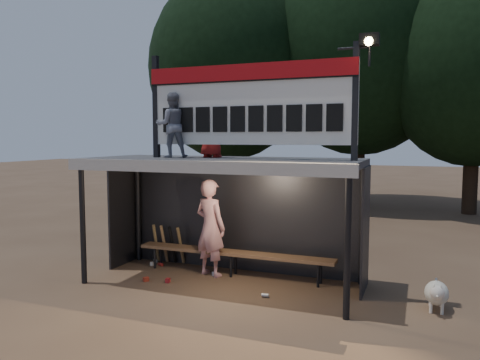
# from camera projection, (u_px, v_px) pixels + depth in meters

# --- Properties ---
(ground) EXTENTS (80.00, 80.00, 0.00)m
(ground) POSITION_uv_depth(u_px,v_px,m) (222.00, 283.00, 8.65)
(ground) COLOR brown
(ground) RESTS_ON ground
(player) EXTENTS (0.80, 0.64, 1.89)m
(player) POSITION_uv_depth(u_px,v_px,m) (210.00, 228.00, 9.11)
(player) COLOR white
(player) RESTS_ON ground
(child_a) EXTENTS (0.74, 0.70, 1.20)m
(child_a) POSITION_uv_depth(u_px,v_px,m) (172.00, 125.00, 8.65)
(child_a) COLOR slate
(child_a) RESTS_ON dugout_shelter
(child_b) EXTENTS (0.57, 0.40, 1.11)m
(child_b) POSITION_uv_depth(u_px,v_px,m) (212.00, 128.00, 8.82)
(child_b) COLOR #A61C19
(child_b) RESTS_ON dugout_shelter
(dugout_shelter) EXTENTS (5.10, 2.08, 2.32)m
(dugout_shelter) POSITION_uv_depth(u_px,v_px,m) (227.00, 183.00, 8.71)
(dugout_shelter) COLOR #3C3C3F
(dugout_shelter) RESTS_ON ground
(scoreboard_assembly) EXTENTS (4.10, 0.27, 1.99)m
(scoreboard_assembly) POSITION_uv_depth(u_px,v_px,m) (251.00, 101.00, 8.15)
(scoreboard_assembly) COLOR black
(scoreboard_assembly) RESTS_ON dugout_shelter
(bench) EXTENTS (4.00, 0.35, 0.48)m
(bench) POSITION_uv_depth(u_px,v_px,m) (233.00, 254.00, 9.13)
(bench) COLOR brown
(bench) RESTS_ON ground
(tree_left) EXTENTS (6.46, 6.46, 9.27)m
(tree_left) POSITION_uv_depth(u_px,v_px,m) (229.00, 68.00, 18.88)
(tree_left) COLOR black
(tree_left) RESTS_ON ground
(tree_mid) EXTENTS (7.22, 7.22, 10.36)m
(tree_mid) POSITION_uv_depth(u_px,v_px,m) (361.00, 49.00, 18.41)
(tree_mid) COLOR black
(tree_mid) RESTS_ON ground
(tree_right) EXTENTS (6.08, 6.08, 8.72)m
(tree_right) POSITION_uv_depth(u_px,v_px,m) (475.00, 65.00, 16.13)
(tree_right) COLOR black
(tree_right) RESTS_ON ground
(dog) EXTENTS (0.36, 0.81, 0.49)m
(dog) POSITION_uv_depth(u_px,v_px,m) (437.00, 293.00, 7.28)
(dog) COLOR beige
(dog) RESTS_ON ground
(bats) EXTENTS (0.69, 0.35, 0.84)m
(bats) POSITION_uv_depth(u_px,v_px,m) (168.00, 244.00, 9.96)
(bats) COLOR olive
(bats) RESTS_ON ground
(litter) EXTENTS (3.06, 1.39, 0.08)m
(litter) POSITION_uv_depth(u_px,v_px,m) (178.00, 273.00, 9.19)
(litter) COLOR #A22E1B
(litter) RESTS_ON ground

